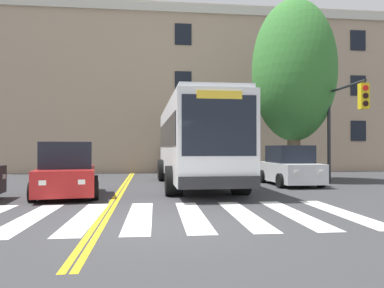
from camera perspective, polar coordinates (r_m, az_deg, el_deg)
ground_plane at (r=8.04m, az=-4.65°, el=-12.26°), size 120.00×120.00×0.00m
crosswalk at (r=9.11m, az=-8.00°, el=-10.85°), size 10.69×4.31×0.01m
lane_line_yellow_inner at (r=23.05m, az=-9.39°, el=-4.63°), size 0.12×36.00×0.01m
lane_line_yellow_outer at (r=23.04m, az=-9.00°, el=-4.63°), size 0.12×36.00×0.01m
city_bus at (r=16.19m, az=0.35°, el=0.50°), size 2.99×10.94×3.56m
car_red_near_lane at (r=13.33m, az=-18.48°, el=-3.99°), size 2.44×4.14×1.82m
car_white_far_lane at (r=16.96m, az=14.64°, el=-3.38°), size 2.00×3.81×1.73m
car_silver_behind_bus at (r=25.19m, az=-3.07°, el=-2.40°), size 2.11×3.75×1.82m
traffic_light_near_corner at (r=17.45m, az=22.07°, el=4.38°), size 0.36×3.27×4.72m
street_tree_curbside_large at (r=19.54m, az=15.23°, el=10.70°), size 5.61×5.65×8.99m
building_facade at (r=29.75m, az=-2.25°, el=7.12°), size 30.50×10.14×11.23m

